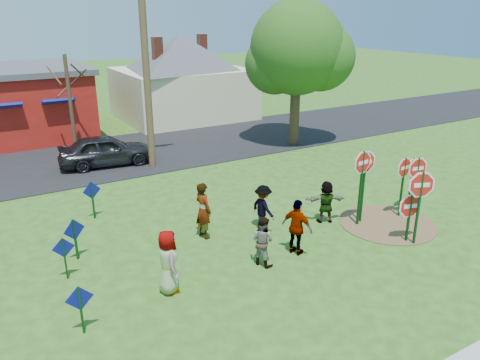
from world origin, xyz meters
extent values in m
plane|color=#2D5016|center=(0.00, 0.00, 0.00)|extent=(120.00, 120.00, 0.00)
cube|color=black|center=(0.00, 11.50, 0.02)|extent=(120.00, 7.50, 0.04)
cylinder|color=brown|center=(4.50, -1.00, 0.01)|extent=(3.20, 3.20, 0.03)
cube|color=maroon|center=(-5.50, 18.00, 1.80)|extent=(9.00, 7.00, 3.60)
cube|color=navy|center=(-5.50, 14.40, 2.40)|extent=(1.60, 0.78, 0.45)
cube|color=navy|center=(-3.00, 14.40, 2.40)|extent=(1.60, 0.78, 0.45)
cube|color=beige|center=(5.50, 18.00, 1.60)|extent=(8.00, 7.00, 3.20)
pyramid|color=#4C4C51|center=(5.50, 18.00, 5.40)|extent=(9.40, 9.40, 2.20)
cube|color=brown|center=(3.50, 17.00, 4.60)|extent=(0.55, 0.55, 1.40)
cube|color=brown|center=(7.50, 19.00, 4.60)|extent=(0.55, 0.55, 1.40)
cube|color=#103C16|center=(4.10, -2.43, 1.18)|extent=(0.08, 0.09, 2.35)
cylinder|color=white|center=(4.10, -2.43, 1.95)|extent=(1.02, 0.47, 1.10)
cylinder|color=red|center=(4.10, -2.43, 1.95)|extent=(0.88, 0.41, 0.95)
cube|color=white|center=(4.10, -2.43, 1.95)|extent=(0.45, 0.20, 0.14)
cube|color=#103C16|center=(3.57, -0.53, 1.29)|extent=(0.06, 0.08, 2.58)
cylinder|color=white|center=(3.57, -0.53, 2.20)|extent=(1.04, 0.13, 1.05)
cylinder|color=red|center=(3.57, -0.53, 2.20)|extent=(0.90, 0.12, 0.90)
cube|color=white|center=(3.57, -0.53, 2.20)|extent=(0.46, 0.06, 0.13)
cylinder|color=gold|center=(3.57, -0.53, 2.20)|extent=(1.04, 0.12, 1.05)
cube|color=#103C16|center=(5.32, -0.76, 1.08)|extent=(0.06, 0.07, 2.15)
cylinder|color=white|center=(5.32, -0.76, 1.80)|extent=(0.95, 0.11, 0.96)
cylinder|color=red|center=(5.32, -0.76, 1.80)|extent=(0.82, 0.10, 0.82)
cube|color=white|center=(5.32, -0.76, 1.80)|extent=(0.42, 0.05, 0.12)
cube|color=#103C16|center=(6.09, -0.49, 0.98)|extent=(0.07, 0.08, 1.96)
cylinder|color=white|center=(6.09, -0.49, 1.60)|extent=(0.97, 0.25, 0.99)
cylinder|color=red|center=(6.09, -0.49, 1.60)|extent=(0.83, 0.22, 0.85)
cube|color=white|center=(6.09, -0.49, 1.60)|extent=(0.42, 0.11, 0.12)
cylinder|color=gold|center=(6.09, -0.49, 1.60)|extent=(0.96, 0.24, 0.99)
cube|color=#103C16|center=(4.05, -2.18, 0.79)|extent=(0.07, 0.08, 1.58)
cylinder|color=white|center=(4.05, -2.18, 1.20)|extent=(1.02, 0.29, 1.05)
cylinder|color=red|center=(4.05, -2.18, 1.20)|extent=(0.88, 0.26, 0.91)
cube|color=white|center=(4.05, -2.18, 1.20)|extent=(0.45, 0.13, 0.13)
cube|color=#103C16|center=(5.71, -0.98, 1.07)|extent=(0.07, 0.08, 2.15)
cylinder|color=white|center=(5.71, -0.98, 1.78)|extent=(1.01, 0.20, 1.02)
cylinder|color=red|center=(5.71, -0.98, 1.78)|extent=(0.87, 0.18, 0.88)
cube|color=white|center=(5.71, -0.98, 1.78)|extent=(0.44, 0.09, 0.13)
cylinder|color=gold|center=(5.71, -0.98, 1.78)|extent=(1.00, 0.19, 1.02)
cube|color=#103C16|center=(3.83, -0.40, 1.26)|extent=(0.06, 0.08, 2.52)
cylinder|color=white|center=(3.83, -0.40, 2.14)|extent=(1.06, 0.14, 1.06)
cylinder|color=red|center=(3.83, -0.40, 2.14)|extent=(0.91, 0.13, 0.92)
cube|color=white|center=(3.83, -0.40, 2.14)|extent=(0.46, 0.06, 0.13)
cube|color=#103C16|center=(-5.69, -1.59, 0.60)|extent=(0.05, 0.06, 1.19)
cube|color=navy|center=(-5.69, -1.59, 0.90)|extent=(0.61, 0.03, 0.61)
cube|color=#103C16|center=(-5.53, 0.93, 0.61)|extent=(0.05, 0.06, 1.21)
cube|color=navy|center=(-5.53, 0.93, 0.94)|extent=(0.58, 0.04, 0.58)
cube|color=#103C16|center=(-5.05, 1.89, 0.62)|extent=(0.07, 0.08, 1.25)
cube|color=navy|center=(-5.05, 1.89, 0.93)|extent=(0.64, 0.24, 0.67)
cube|color=#103C16|center=(-3.91, 4.50, 0.67)|extent=(0.06, 0.07, 1.33)
cube|color=navy|center=(-3.91, 4.50, 1.03)|extent=(0.64, 0.14, 0.65)
imported|color=#475696|center=(-3.39, -1.01, 0.85)|extent=(0.59, 0.86, 1.69)
imported|color=#2E7D6E|center=(-1.26, 1.30, 0.91)|extent=(0.54, 0.73, 1.83)
imported|color=brown|center=(-0.58, -1.06, 0.73)|extent=(0.76, 0.85, 1.45)
imported|color=#38393E|center=(0.67, 0.82, 0.76)|extent=(0.67, 1.04, 1.52)
imported|color=#4D3462|center=(0.61, -1.07, 0.85)|extent=(0.75, 1.08, 1.71)
imported|color=#205531|center=(2.80, 0.22, 0.73)|extent=(1.41, 0.97, 1.46)
imported|color=#29282D|center=(-1.91, 10.10, 0.75)|extent=(4.35, 2.15, 1.43)
cylinder|color=#4C3823|center=(-0.16, 8.82, 4.95)|extent=(0.31, 0.31, 9.91)
cylinder|color=#382819|center=(7.79, 8.71, 2.01)|extent=(0.51, 0.51, 4.02)
sphere|color=#234713|center=(7.79, 8.71, 5.03)|extent=(4.76, 4.76, 4.76)
sphere|color=#234713|center=(8.89, 8.16, 4.57)|extent=(3.48, 3.48, 3.48)
sphere|color=#234713|center=(6.97, 9.44, 4.21)|extent=(3.11, 3.11, 3.11)
cylinder|color=#382819|center=(-2.68, 12.95, 2.43)|extent=(0.18, 0.18, 4.86)
camera|label=1|loc=(-7.08, -10.83, 6.79)|focal=35.00mm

